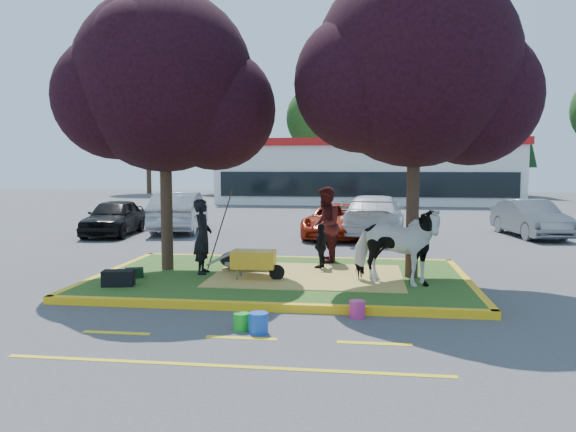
# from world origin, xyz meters

# --- Properties ---
(ground) EXTENTS (90.00, 90.00, 0.00)m
(ground) POSITION_xyz_m (0.00, 0.00, 0.00)
(ground) COLOR #424244
(ground) RESTS_ON ground
(median_island) EXTENTS (8.00, 5.00, 0.15)m
(median_island) POSITION_xyz_m (0.00, 0.00, 0.07)
(median_island) COLOR #264C17
(median_island) RESTS_ON ground
(curb_near) EXTENTS (8.30, 0.16, 0.15)m
(curb_near) POSITION_xyz_m (0.00, -2.58, 0.07)
(curb_near) COLOR yellow
(curb_near) RESTS_ON ground
(curb_far) EXTENTS (8.30, 0.16, 0.15)m
(curb_far) POSITION_xyz_m (0.00, 2.58, 0.07)
(curb_far) COLOR yellow
(curb_far) RESTS_ON ground
(curb_left) EXTENTS (0.16, 5.30, 0.15)m
(curb_left) POSITION_xyz_m (-4.08, 0.00, 0.07)
(curb_left) COLOR yellow
(curb_left) RESTS_ON ground
(curb_right) EXTENTS (0.16, 5.30, 0.15)m
(curb_right) POSITION_xyz_m (4.08, 0.00, 0.07)
(curb_right) COLOR yellow
(curb_right) RESTS_ON ground
(straw_bedding) EXTENTS (4.20, 3.00, 0.01)m
(straw_bedding) POSITION_xyz_m (0.60, 0.00, 0.15)
(straw_bedding) COLOR #CBB553
(straw_bedding) RESTS_ON median_island
(tree_purple_left) EXTENTS (5.06, 4.20, 6.51)m
(tree_purple_left) POSITION_xyz_m (-2.78, 0.38, 4.36)
(tree_purple_left) COLOR black
(tree_purple_left) RESTS_ON median_island
(tree_purple_right) EXTENTS (5.30, 4.40, 6.82)m
(tree_purple_right) POSITION_xyz_m (2.92, 0.18, 4.56)
(tree_purple_right) COLOR black
(tree_purple_right) RESTS_ON median_island
(fire_lane_stripe_a) EXTENTS (1.10, 0.12, 0.01)m
(fire_lane_stripe_a) POSITION_xyz_m (-2.00, -4.20, 0.00)
(fire_lane_stripe_a) COLOR yellow
(fire_lane_stripe_a) RESTS_ON ground
(fire_lane_stripe_b) EXTENTS (1.10, 0.12, 0.01)m
(fire_lane_stripe_b) POSITION_xyz_m (0.00, -4.20, 0.00)
(fire_lane_stripe_b) COLOR yellow
(fire_lane_stripe_b) RESTS_ON ground
(fire_lane_stripe_c) EXTENTS (1.10, 0.12, 0.01)m
(fire_lane_stripe_c) POSITION_xyz_m (2.00, -4.20, 0.00)
(fire_lane_stripe_c) COLOR yellow
(fire_lane_stripe_c) RESTS_ON ground
(fire_lane_long) EXTENTS (6.00, 0.10, 0.01)m
(fire_lane_long) POSITION_xyz_m (0.00, -5.40, 0.00)
(fire_lane_long) COLOR yellow
(fire_lane_long) RESTS_ON ground
(retail_building) EXTENTS (20.40, 8.40, 4.40)m
(retail_building) POSITION_xyz_m (2.00, 27.98, 2.25)
(retail_building) COLOR silver
(retail_building) RESTS_ON ground
(treeline) EXTENTS (46.58, 7.80, 14.63)m
(treeline) POSITION_xyz_m (1.23, 37.61, 7.73)
(treeline) COLOR black
(treeline) RESTS_ON ground
(cow) EXTENTS (2.12, 1.50, 1.64)m
(cow) POSITION_xyz_m (2.48, -0.76, 0.97)
(cow) COLOR silver
(cow) RESTS_ON median_island
(calf) EXTENTS (1.26, 0.98, 0.48)m
(calf) POSITION_xyz_m (-1.00, 0.53, 0.39)
(calf) COLOR black
(calf) RESTS_ON median_island
(handler) EXTENTS (0.48, 0.66, 1.71)m
(handler) POSITION_xyz_m (-1.80, -0.03, 1.00)
(handler) COLOR black
(handler) RESTS_ON median_island
(visitor_a) EXTENTS (0.73, 0.94, 1.93)m
(visitor_a) POSITION_xyz_m (0.88, 1.78, 1.11)
(visitor_a) COLOR #411214
(visitor_a) RESTS_ON median_island
(visitor_b) EXTENTS (0.47, 0.69, 1.09)m
(visitor_b) POSITION_xyz_m (0.84, 0.93, 0.70)
(visitor_b) COLOR black
(visitor_b) RESTS_ON median_island
(wheelbarrow) EXTENTS (1.68, 0.59, 0.63)m
(wheelbarrow) POSITION_xyz_m (-0.51, -0.56, 0.59)
(wheelbarrow) COLOR black
(wheelbarrow) RESTS_ON median_island
(gear_bag_dark) EXTENTS (0.69, 0.47, 0.32)m
(gear_bag_dark) POSITION_xyz_m (-3.15, -1.56, 0.31)
(gear_bag_dark) COLOR black
(gear_bag_dark) RESTS_ON median_island
(gear_bag_green) EXTENTS (0.46, 0.38, 0.21)m
(gear_bag_green) POSITION_xyz_m (-3.18, -0.70, 0.26)
(gear_bag_green) COLOR black
(gear_bag_green) RESTS_ON median_island
(bucket_green) EXTENTS (0.28, 0.28, 0.28)m
(bucket_green) POSITION_xyz_m (-0.09, -3.79, 0.14)
(bucket_green) COLOR green
(bucket_green) RESTS_ON ground
(bucket_pink) EXTENTS (0.35, 0.35, 0.29)m
(bucket_pink) POSITION_xyz_m (1.74, -2.80, 0.15)
(bucket_pink) COLOR #CA2C77
(bucket_pink) RESTS_ON ground
(bucket_blue) EXTENTS (0.37, 0.37, 0.32)m
(bucket_blue) POSITION_xyz_m (0.21, -3.91, 0.16)
(bucket_blue) COLOR blue
(bucket_blue) RESTS_ON ground
(car_black) EXTENTS (2.02, 4.12, 1.35)m
(car_black) POSITION_xyz_m (-7.47, 7.62, 0.68)
(car_black) COLOR black
(car_black) RESTS_ON ground
(car_silver) EXTENTS (2.37, 4.96, 1.57)m
(car_silver) POSITION_xyz_m (-5.40, 9.12, 0.79)
(car_silver) COLOR #94969B
(car_silver) RESTS_ON ground
(car_red) EXTENTS (2.38, 4.52, 1.21)m
(car_red) POSITION_xyz_m (0.84, 8.08, 0.61)
(car_red) COLOR #A2240D
(car_red) RESTS_ON ground
(car_white) EXTENTS (2.59, 5.45, 1.54)m
(car_white) POSITION_xyz_m (2.24, 8.44, 0.77)
(car_white) COLOR silver
(car_white) RESTS_ON ground
(car_grey) EXTENTS (2.05, 4.29, 1.36)m
(car_grey) POSITION_xyz_m (7.93, 9.13, 0.68)
(car_grey) COLOR slate
(car_grey) RESTS_ON ground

